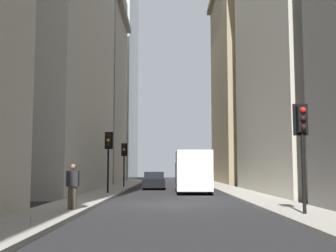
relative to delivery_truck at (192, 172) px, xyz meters
name	(u,v)px	position (x,y,z in m)	size (l,w,h in m)	color
ground_plane	(175,204)	(-9.62, 1.40, -1.46)	(135.00, 135.00, 0.00)	#262628
sidewalk_right	(78,203)	(-9.62, 5.90, -1.39)	(90.00, 2.20, 0.14)	#A8A399
sidewalk_left	(271,203)	(-9.62, -3.10, -1.39)	(90.00, 2.20, 0.14)	#A8A399
building_left_far	(261,68)	(19.24, -9.19, 11.89)	(15.57, 10.50, 26.68)	#9E8966
building_right_far	(79,82)	(19.06, 11.99, 10.23)	(12.60, 10.50, 23.36)	#A8A091
building_right_midfar	(34,7)	(2.01, 12.00, 12.54)	(19.58, 10.00, 27.99)	#B7B2A5
delivery_truck	(192,172)	(0.00, 0.00, 0.00)	(6.46, 2.25, 2.84)	silver
sedan_black	(154,181)	(5.81, 2.80, -0.80)	(4.30, 1.78, 1.42)	black
traffic_light_foreground	(302,132)	(-15.21, -2.88, 1.43)	(0.43, 0.52, 3.75)	black
traffic_light_midblock	(108,148)	(-2.45, 5.50, 1.53)	(0.43, 0.52, 3.88)	black
traffic_light_far_junction	(124,155)	(7.16, 5.44, 1.41)	(0.43, 0.52, 3.72)	black
pedestrian	(73,185)	(-13.67, 5.28, -0.40)	(0.26, 0.44, 1.69)	#473D33
discarded_bottle	(31,221)	(-18.23, 5.35, -1.21)	(0.07, 0.07, 0.27)	#999EA3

